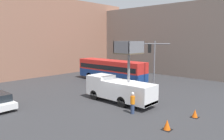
{
  "coord_description": "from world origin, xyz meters",
  "views": [
    {
      "loc": [
        -15.51,
        -13.41,
        6.16
      ],
      "look_at": [
        0.2,
        1.02,
        3.12
      ],
      "focal_mm": 35.0,
      "sensor_mm": 36.0,
      "label": 1
    }
  ],
  "objects_px": {
    "road_worker_directing": "(135,89)",
    "traffic_cone_near_truck": "(167,125)",
    "utility_truck": "(119,88)",
    "traffic_light_pole": "(153,57)",
    "traffic_cone_mid_road": "(195,114)",
    "road_worker_near_truck": "(133,103)",
    "city_bus": "(111,69)"
  },
  "relations": [
    {
      "from": "traffic_cone_mid_road",
      "to": "utility_truck",
      "type": "bearing_deg",
      "value": 97.43
    },
    {
      "from": "road_worker_directing",
      "to": "traffic_cone_near_truck",
      "type": "relative_size",
      "value": 2.47
    },
    {
      "from": "traffic_light_pole",
      "to": "traffic_cone_mid_road",
      "type": "height_order",
      "value": "traffic_light_pole"
    },
    {
      "from": "traffic_light_pole",
      "to": "traffic_cone_near_truck",
      "type": "relative_size",
      "value": 8.22
    },
    {
      "from": "road_worker_near_truck",
      "to": "traffic_cone_near_truck",
      "type": "xyz_separation_m",
      "value": [
        -1.0,
        -3.72,
        -0.58
      ]
    },
    {
      "from": "city_bus",
      "to": "road_worker_near_truck",
      "type": "height_order",
      "value": "city_bus"
    },
    {
      "from": "utility_truck",
      "to": "traffic_cone_mid_road",
      "type": "height_order",
      "value": "utility_truck"
    },
    {
      "from": "road_worker_directing",
      "to": "traffic_cone_near_truck",
      "type": "xyz_separation_m",
      "value": [
        -5.47,
        -6.85,
        -0.55
      ]
    },
    {
      "from": "utility_truck",
      "to": "traffic_light_pole",
      "type": "height_order",
      "value": "utility_truck"
    },
    {
      "from": "utility_truck",
      "to": "traffic_cone_near_truck",
      "type": "bearing_deg",
      "value": -112.04
    },
    {
      "from": "road_worker_near_truck",
      "to": "traffic_cone_mid_road",
      "type": "height_order",
      "value": "road_worker_near_truck"
    },
    {
      "from": "city_bus",
      "to": "traffic_cone_near_truck",
      "type": "bearing_deg",
      "value": 128.55
    },
    {
      "from": "road_worker_near_truck",
      "to": "city_bus",
      "type": "bearing_deg",
      "value": -19.42
    },
    {
      "from": "traffic_light_pole",
      "to": "road_worker_near_truck",
      "type": "relative_size",
      "value": 3.23
    },
    {
      "from": "road_worker_near_truck",
      "to": "road_worker_directing",
      "type": "relative_size",
      "value": 1.03
    },
    {
      "from": "traffic_cone_near_truck",
      "to": "road_worker_directing",
      "type": "bearing_deg",
      "value": 51.38
    },
    {
      "from": "city_bus",
      "to": "utility_truck",
      "type": "bearing_deg",
      "value": 120.02
    },
    {
      "from": "road_worker_near_truck",
      "to": "road_worker_directing",
      "type": "distance_m",
      "value": 5.46
    },
    {
      "from": "traffic_cone_near_truck",
      "to": "traffic_cone_mid_road",
      "type": "distance_m",
      "value": 3.67
    },
    {
      "from": "utility_truck",
      "to": "traffic_light_pole",
      "type": "bearing_deg",
      "value": -0.04
    },
    {
      "from": "utility_truck",
      "to": "road_worker_near_truck",
      "type": "distance_m",
      "value": 3.46
    },
    {
      "from": "traffic_light_pole",
      "to": "road_worker_directing",
      "type": "relative_size",
      "value": 3.32
    },
    {
      "from": "traffic_light_pole",
      "to": "road_worker_near_truck",
      "type": "distance_m",
      "value": 8.78
    },
    {
      "from": "utility_truck",
      "to": "road_worker_directing",
      "type": "xyz_separation_m",
      "value": [
        2.77,
        0.17,
        -0.57
      ]
    },
    {
      "from": "road_worker_near_truck",
      "to": "traffic_cone_mid_road",
      "type": "distance_m",
      "value": 4.97
    },
    {
      "from": "utility_truck",
      "to": "road_worker_directing",
      "type": "relative_size",
      "value": 4.09
    },
    {
      "from": "traffic_light_pole",
      "to": "utility_truck",
      "type": "bearing_deg",
      "value": 179.96
    },
    {
      "from": "utility_truck",
      "to": "road_worker_directing",
      "type": "height_order",
      "value": "utility_truck"
    },
    {
      "from": "utility_truck",
      "to": "traffic_light_pole",
      "type": "distance_m",
      "value": 6.49
    },
    {
      "from": "traffic_light_pole",
      "to": "city_bus",
      "type": "bearing_deg",
      "value": 80.87
    },
    {
      "from": "city_bus",
      "to": "road_worker_directing",
      "type": "bearing_deg",
      "value": 132.65
    },
    {
      "from": "road_worker_near_truck",
      "to": "traffic_cone_near_truck",
      "type": "height_order",
      "value": "road_worker_near_truck"
    }
  ]
}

